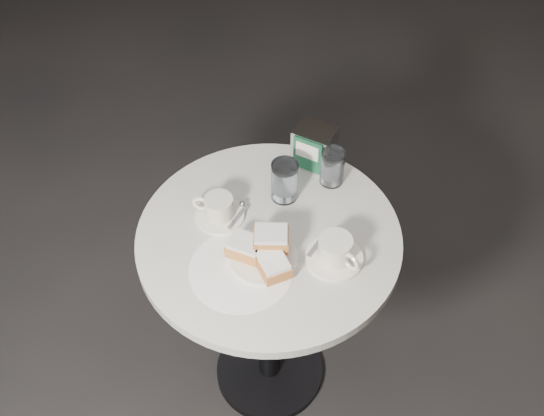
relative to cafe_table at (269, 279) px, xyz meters
The scene contains 9 objects.
ground 0.55m from the cafe_table, ahead, with size 7.00×7.00×0.00m, color black.
cafe_table is the anchor object (origin of this frame).
sugar_spill 0.24m from the cafe_table, 96.44° to the right, with size 0.26×0.26×0.00m, color white.
beignet_plate 0.24m from the cafe_table, 74.66° to the right, with size 0.22×0.22×0.09m.
coffee_cup_left 0.27m from the cafe_table, behind, with size 0.16×0.16×0.07m.
coffee_cup_right 0.30m from the cafe_table, ahead, with size 0.19×0.19×0.08m.
water_glass_left 0.29m from the cafe_table, 97.83° to the left, with size 0.08×0.08×0.12m.
water_glass_right 0.36m from the cafe_table, 73.17° to the left, with size 0.08×0.08×0.11m.
napkin_dispenser 0.40m from the cafe_table, 89.21° to the left, with size 0.11×0.10×0.13m.
Camera 1 is at (0.48, -1.03, 2.13)m, focal length 45.00 mm.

